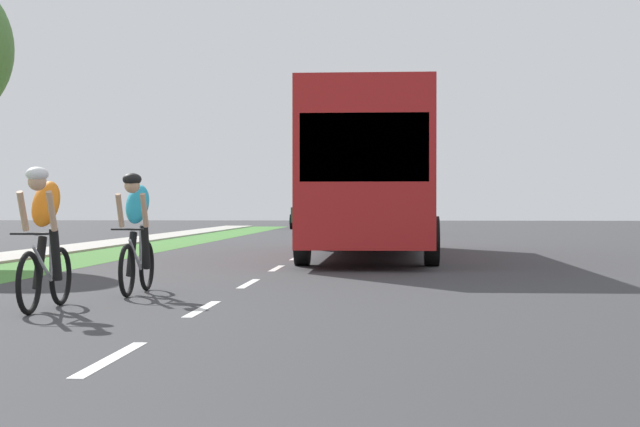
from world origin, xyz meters
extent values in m
plane|color=#38383A|center=(0.00, 20.00, 0.00)|extent=(120.00, 120.00, 0.00)
cube|color=#478438|center=(-4.65, 20.00, 0.00)|extent=(1.99, 70.00, 0.01)
cube|color=#B2ADA3|center=(-6.42, 20.00, 0.00)|extent=(1.55, 70.00, 0.10)
cube|color=white|center=(0.00, 5.33, 0.00)|extent=(0.12, 1.80, 0.01)
cube|color=white|center=(0.00, 9.07, 0.00)|extent=(0.12, 1.80, 0.01)
cube|color=white|center=(0.00, 12.80, 0.00)|extent=(0.12, 1.80, 0.01)
cube|color=white|center=(0.00, 16.53, 0.00)|extent=(0.12, 1.80, 0.01)
cube|color=white|center=(0.00, 20.27, 0.00)|extent=(0.12, 1.80, 0.01)
cube|color=white|center=(0.00, 24.00, 0.00)|extent=(0.12, 1.80, 0.01)
cube|color=white|center=(0.00, 27.73, 0.00)|extent=(0.12, 1.80, 0.01)
cube|color=white|center=(0.00, 31.47, 0.00)|extent=(0.12, 1.80, 0.01)
cube|color=white|center=(0.00, 35.20, 0.00)|extent=(0.12, 1.80, 0.01)
cube|color=white|center=(0.00, 38.93, 0.00)|extent=(0.12, 1.80, 0.01)
cube|color=white|center=(0.00, 42.67, 0.00)|extent=(0.12, 1.80, 0.01)
cube|color=white|center=(0.00, 46.40, 0.00)|extent=(0.12, 1.80, 0.01)
cube|color=white|center=(0.00, 50.13, 0.00)|extent=(0.12, 1.80, 0.01)
torus|color=black|center=(-1.72, 9.36, 0.34)|extent=(0.06, 0.68, 0.68)
torus|color=black|center=(-1.72, 8.32, 0.34)|extent=(0.06, 0.68, 0.68)
cylinder|color=#A5A8AD|center=(-1.72, 8.74, 0.52)|extent=(0.04, 0.59, 0.43)
cylinder|color=#A5A8AD|center=(-1.72, 9.02, 0.62)|extent=(0.04, 0.04, 0.55)
cylinder|color=#A5A8AD|center=(-1.72, 8.79, 0.85)|extent=(0.03, 0.55, 0.03)
cylinder|color=black|center=(-1.72, 8.34, 0.86)|extent=(0.42, 0.02, 0.02)
ellipsoid|color=orange|center=(-1.72, 8.86, 1.18)|extent=(0.30, 0.54, 0.63)
sphere|color=tan|center=(-1.72, 8.58, 1.42)|extent=(0.20, 0.20, 0.20)
ellipsoid|color=white|center=(-1.72, 8.58, 1.50)|extent=(0.24, 0.28, 0.16)
cylinder|color=tan|center=(-1.88, 8.58, 1.10)|extent=(0.07, 0.26, 0.45)
cylinder|color=tan|center=(-1.56, 8.58, 1.10)|extent=(0.07, 0.26, 0.45)
cylinder|color=black|center=(-1.82, 8.94, 0.52)|extent=(0.10, 0.30, 0.60)
cylinder|color=black|center=(-1.62, 8.89, 0.62)|extent=(0.10, 0.25, 0.61)
torus|color=black|center=(-1.22, 11.46, 0.34)|extent=(0.06, 0.68, 0.68)
torus|color=black|center=(-1.22, 10.42, 0.34)|extent=(0.06, 0.68, 0.68)
cylinder|color=#A5A8AD|center=(-1.22, 10.84, 0.52)|extent=(0.04, 0.59, 0.43)
cylinder|color=#A5A8AD|center=(-1.22, 11.12, 0.62)|extent=(0.04, 0.04, 0.55)
cylinder|color=#A5A8AD|center=(-1.22, 10.89, 0.85)|extent=(0.03, 0.55, 0.03)
cylinder|color=black|center=(-1.22, 10.44, 0.86)|extent=(0.42, 0.02, 0.02)
ellipsoid|color=#26A5CC|center=(-1.22, 10.96, 1.18)|extent=(0.30, 0.54, 0.63)
sphere|color=tan|center=(-1.22, 10.68, 1.42)|extent=(0.20, 0.20, 0.20)
ellipsoid|color=black|center=(-1.22, 10.68, 1.50)|extent=(0.24, 0.28, 0.16)
cylinder|color=tan|center=(-1.38, 10.68, 1.10)|extent=(0.07, 0.26, 0.45)
cylinder|color=tan|center=(-1.06, 10.68, 1.10)|extent=(0.07, 0.26, 0.45)
cylinder|color=black|center=(-1.32, 11.04, 0.52)|extent=(0.10, 0.30, 0.60)
cylinder|color=black|center=(-1.12, 10.99, 0.62)|extent=(0.10, 0.25, 0.61)
cube|color=red|center=(1.64, 21.27, 1.93)|extent=(2.50, 11.60, 3.10)
cube|color=#1E2833|center=(1.64, 21.27, 2.33)|extent=(2.52, 10.67, 0.64)
cube|color=#1E2833|center=(1.64, 15.50, 2.18)|extent=(2.25, 0.06, 1.20)
cylinder|color=black|center=(0.39, 17.50, 0.48)|extent=(0.28, 0.96, 0.96)
cylinder|color=black|center=(2.89, 17.50, 0.48)|extent=(0.28, 0.96, 0.96)
cylinder|color=black|center=(0.39, 24.46, 0.48)|extent=(0.28, 0.96, 0.96)
cylinder|color=black|center=(2.89, 24.46, 0.48)|extent=(0.28, 0.96, 0.96)
cube|color=#23389E|center=(1.43, 39.05, 0.81)|extent=(1.90, 4.70, 1.00)
cube|color=#23389E|center=(1.43, 39.25, 1.53)|extent=(1.71, 2.91, 0.52)
cube|color=#1E2833|center=(1.43, 37.99, 1.41)|extent=(1.56, 0.08, 0.44)
cylinder|color=black|center=(0.48, 37.64, 0.36)|extent=(0.25, 0.72, 0.72)
cylinder|color=black|center=(2.38, 37.64, 0.36)|extent=(0.25, 0.72, 0.72)
cylinder|color=black|center=(0.48, 40.46, 0.36)|extent=(0.25, 0.72, 0.72)
cylinder|color=black|center=(2.38, 40.46, 0.36)|extent=(0.25, 0.72, 0.72)
cube|color=#194C2D|center=(-1.80, 50.13, 0.72)|extent=(1.96, 5.10, 0.76)
cube|color=#194C2D|center=(-1.80, 49.36, 1.32)|extent=(1.80, 1.78, 0.64)
cube|color=#1E2833|center=(-1.80, 48.65, 1.30)|extent=(1.67, 0.08, 0.52)
cube|color=#194C2D|center=(-2.70, 51.15, 1.02)|extent=(0.08, 2.81, 0.40)
cube|color=#194C2D|center=(-0.90, 51.15, 1.02)|extent=(0.08, 2.81, 0.40)
cube|color=#194C2D|center=(-1.80, 52.64, 1.02)|extent=(1.80, 0.08, 0.40)
cylinder|color=black|center=(-2.78, 48.60, 0.38)|extent=(0.26, 0.76, 0.76)
cylinder|color=black|center=(-0.82, 48.60, 0.38)|extent=(0.26, 0.76, 0.76)
cylinder|color=black|center=(-2.78, 51.66, 0.38)|extent=(0.26, 0.76, 0.76)
cylinder|color=black|center=(-0.82, 51.66, 0.38)|extent=(0.26, 0.76, 0.76)
cube|color=#A5A8AD|center=(1.81, 60.89, 0.64)|extent=(1.76, 4.30, 0.76)
cube|color=#A5A8AD|center=(1.81, 61.04, 1.26)|extent=(1.55, 2.24, 0.52)
cube|color=#1E2833|center=(1.81, 60.07, 1.24)|extent=(1.44, 0.08, 0.44)
cylinder|color=black|center=(0.93, 59.56, 0.32)|extent=(0.22, 0.64, 0.64)
cylinder|color=black|center=(2.69, 59.56, 0.32)|extent=(0.22, 0.64, 0.64)
cylinder|color=black|center=(0.93, 62.22, 0.32)|extent=(0.22, 0.64, 0.64)
cylinder|color=black|center=(2.69, 62.22, 0.32)|extent=(0.22, 0.64, 0.64)
camera|label=1|loc=(2.10, -2.21, 1.15)|focal=57.23mm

